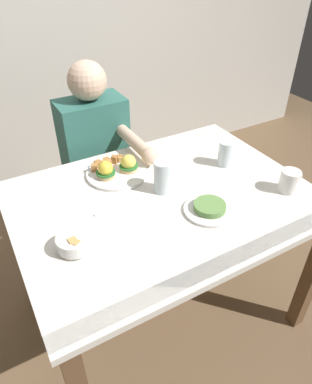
# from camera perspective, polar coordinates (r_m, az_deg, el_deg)

# --- Properties ---
(ground_plane) EXTENTS (6.00, 6.00, 0.00)m
(ground_plane) POSITION_cam_1_polar(r_m,az_deg,el_deg) (1.97, 1.08, -18.29)
(ground_plane) COLOR brown
(dining_table) EXTENTS (1.20, 0.90, 0.74)m
(dining_table) POSITION_cam_1_polar(r_m,az_deg,el_deg) (1.50, 1.35, -4.06)
(dining_table) COLOR white
(dining_table) RESTS_ON ground_plane
(eggs_benedict_plate) EXTENTS (0.27, 0.27, 0.09)m
(eggs_benedict_plate) POSITION_cam_1_polar(r_m,az_deg,el_deg) (1.56, -6.46, 3.60)
(eggs_benedict_plate) COLOR white
(eggs_benedict_plate) RESTS_ON dining_table
(fruit_bowl) EXTENTS (0.12, 0.12, 0.06)m
(fruit_bowl) POSITION_cam_1_polar(r_m,az_deg,el_deg) (1.22, -13.16, -8.06)
(fruit_bowl) COLOR white
(fruit_bowl) RESTS_ON dining_table
(coffee_mug) EXTENTS (0.11, 0.08, 0.09)m
(coffee_mug) POSITION_cam_1_polar(r_m,az_deg,el_deg) (1.54, 20.96, 1.79)
(coffee_mug) COLOR white
(coffee_mug) RESTS_ON dining_table
(fork) EXTENTS (0.16, 0.03, 0.00)m
(fork) POSITION_cam_1_polar(r_m,az_deg,el_deg) (1.38, -6.67, -2.62)
(fork) COLOR silver
(fork) RESTS_ON dining_table
(water_glass_near) EXTENTS (0.07, 0.07, 0.12)m
(water_glass_near) POSITION_cam_1_polar(r_m,az_deg,el_deg) (1.64, 11.25, 6.00)
(water_glass_near) COLOR silver
(water_glass_near) RESTS_ON dining_table
(water_glass_far) EXTENTS (0.07, 0.07, 0.14)m
(water_glass_far) POSITION_cam_1_polar(r_m,az_deg,el_deg) (1.43, 1.07, 2.17)
(water_glass_far) COLOR silver
(water_glass_far) RESTS_ON dining_table
(side_plate) EXTENTS (0.20, 0.20, 0.04)m
(side_plate) POSITION_cam_1_polar(r_m,az_deg,el_deg) (1.37, 8.70, -2.67)
(side_plate) COLOR white
(side_plate) RESTS_ON dining_table
(diner_person) EXTENTS (0.34, 0.54, 1.14)m
(diner_person) POSITION_cam_1_polar(r_m,az_deg,el_deg) (1.92, -9.41, 5.96)
(diner_person) COLOR #33333D
(diner_person) RESTS_ON ground_plane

